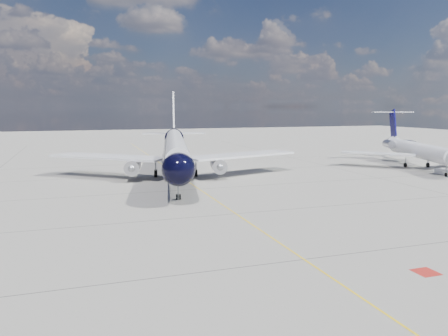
# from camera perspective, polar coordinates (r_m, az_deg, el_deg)

# --- Properties ---
(ground) EXTENTS (320.00, 320.00, 0.00)m
(ground) POSITION_cam_1_polar(r_m,az_deg,el_deg) (66.07, -4.43, -1.99)
(ground) COLOR gray
(ground) RESTS_ON ground
(taxiway_centerline) EXTENTS (0.16, 160.00, 0.01)m
(taxiway_centerline) POSITION_cam_1_polar(r_m,az_deg,el_deg) (61.31, -3.28, -2.76)
(taxiway_centerline) COLOR yellow
(taxiway_centerline) RESTS_ON ground
(red_marking) EXTENTS (1.60, 1.60, 0.01)m
(red_marking) POSITION_cam_1_polar(r_m,az_deg,el_deg) (34.33, 24.86, -12.24)
(red_marking) COLOR maroon
(red_marking) RESTS_ON ground
(main_airliner) EXTENTS (40.77, 50.25, 14.62)m
(main_airliner) POSITION_cam_1_polar(r_m,az_deg,el_deg) (72.09, -6.35, 2.46)
(main_airliner) COLOR black
(main_airliner) RESTS_ON ground
(regional_jet) EXTENTS (26.81, 31.59, 11.00)m
(regional_jet) POSITION_cam_1_polar(r_m,az_deg,el_deg) (91.46, 23.69, 2.33)
(regional_jet) COLOR white
(regional_jet) RESTS_ON ground
(boarding_stair) EXTENTS (2.97, 3.38, 3.18)m
(boarding_stair) POSITION_cam_1_polar(r_m,az_deg,el_deg) (83.55, 26.99, -0.33)
(boarding_stair) COLOR white
(boarding_stair) RESTS_ON ground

